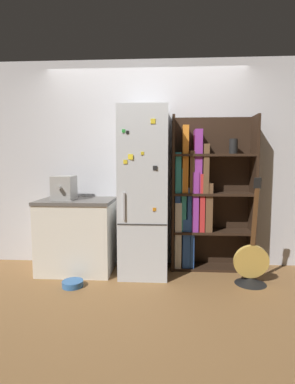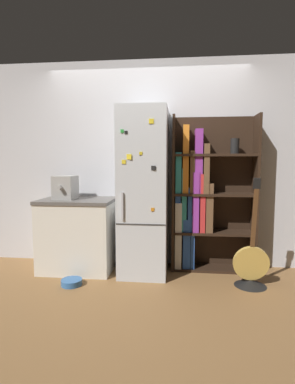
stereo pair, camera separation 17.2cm
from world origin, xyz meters
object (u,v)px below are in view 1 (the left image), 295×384
at_px(bookshelf, 200,198).
at_px(espresso_machine, 64,188).
at_px(pet_bowl, 73,283).
at_px(guitar, 251,269).
at_px(refrigerator, 144,192).

distance_m(bookshelf, espresso_machine, 1.66).
bearing_deg(pet_bowl, espresso_machine, 115.66).
xyz_separation_m(bookshelf, pet_bowl, (-1.42, -0.68, -0.85)).
bearing_deg(espresso_machine, bookshelf, 7.04).
bearing_deg(guitar, bookshelf, 135.89).
bearing_deg(espresso_machine, refrigerator, 0.42).
bearing_deg(refrigerator, bookshelf, 16.01).
relative_size(bookshelf, pet_bowl, 8.31).
xyz_separation_m(bookshelf, guitar, (0.51, -0.49, -0.72)).
distance_m(espresso_machine, guitar, 2.33).
relative_size(refrigerator, guitar, 1.66).
relative_size(refrigerator, pet_bowl, 8.60).
bearing_deg(refrigerator, espresso_machine, -179.58).
height_order(refrigerator, pet_bowl, refrigerator).
distance_m(guitar, pet_bowl, 1.94).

